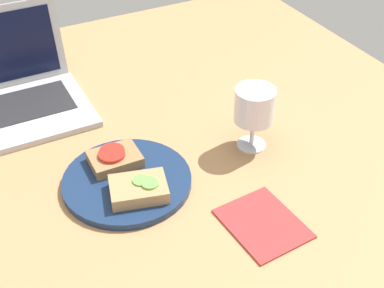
{
  "coord_description": "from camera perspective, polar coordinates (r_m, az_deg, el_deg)",
  "views": [
    {
      "loc": [
        -31.0,
        -75.84,
        71.77
      ],
      "look_at": [
        6.9,
        -2.8,
        8.0
      ],
      "focal_mm": 50.0,
      "sensor_mm": 36.0,
      "label": 1
    }
  ],
  "objects": [
    {
      "name": "wooden_table",
      "position": [
        1.08,
        -3.94,
        -2.95
      ],
      "size": [
        140.0,
        140.0,
        3.0
      ],
      "primitive_type": "cube",
      "color": "#B27F51",
      "rests_on": "ground"
    },
    {
      "name": "napkin",
      "position": [
        0.96,
        7.57,
        -8.41
      ],
      "size": [
        13.01,
        15.48,
        0.4
      ],
      "primitive_type": "cube",
      "rotation": [
        0.0,
        0.0,
        0.07
      ],
      "color": "#B23333",
      "rests_on": "wooden_table"
    },
    {
      "name": "sandwich_with_cucumber",
      "position": [
        0.98,
        -5.68,
        -4.77
      ],
      "size": [
        11.95,
        10.01,
        2.92
      ],
      "color": "#A88456",
      "rests_on": "plate"
    },
    {
      "name": "plate",
      "position": [
        1.03,
        -6.95,
        -3.94
      ],
      "size": [
        24.68,
        24.68,
        1.47
      ],
      "primitive_type": "cylinder",
      "color": "navy",
      "rests_on": "wooden_table"
    },
    {
      "name": "sandwich_with_tomato",
      "position": [
        1.05,
        -8.28,
        -1.48
      ],
      "size": [
        9.79,
        7.64,
        2.82
      ],
      "color": "#937047",
      "rests_on": "plate"
    },
    {
      "name": "wine_glass",
      "position": [
        1.07,
        6.67,
        3.83
      ],
      "size": [
        8.15,
        8.15,
        13.61
      ],
      "color": "white",
      "rests_on": "wooden_table"
    },
    {
      "name": "laptop",
      "position": [
        1.28,
        -19.6,
        4.95
      ],
      "size": [
        35.18,
        27.87,
        20.23
      ],
      "color": "#ADAFB5",
      "rests_on": "wooden_table"
    }
  ]
}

